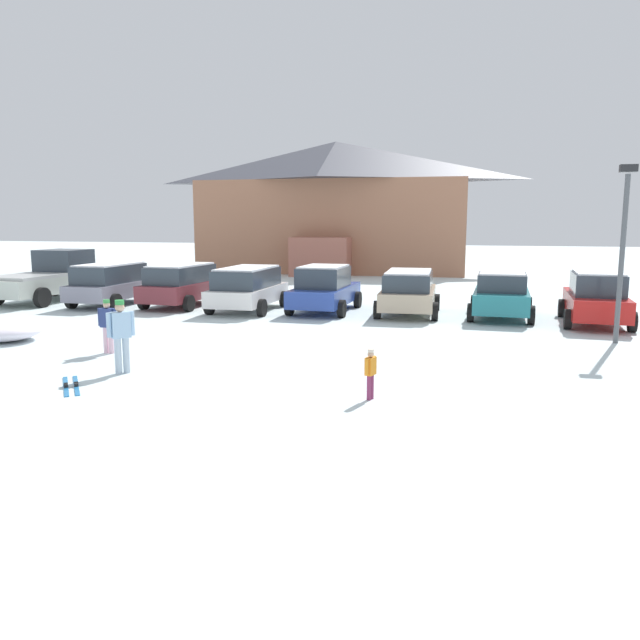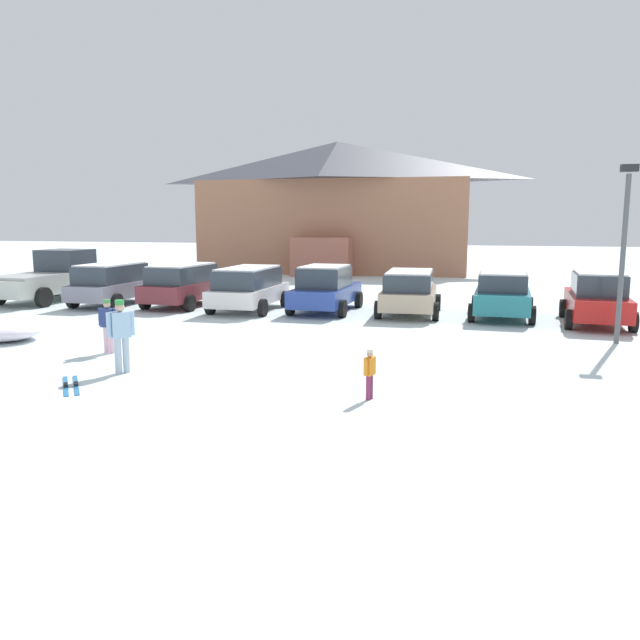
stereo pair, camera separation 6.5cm
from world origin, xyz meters
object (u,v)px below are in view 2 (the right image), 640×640
parked_blue_hatchback (325,289)px  pickup_truck (53,277)px  ski_lodge (337,206)px  parked_maroon_van (183,284)px  lamp_post (624,243)px  parked_white_suv (249,287)px  pair_of_skis (71,385)px  skier_child_in_orange_jacket (370,371)px  parked_beige_suv (409,291)px  parked_red_sedan (597,298)px  skier_teen_in_navy_coat (108,323)px  parked_grey_wagon (112,283)px  parked_teal_hatchback (502,295)px  skier_adult_in_blue_parka (121,332)px

parked_blue_hatchback → pickup_truck: 12.17m
ski_lodge → parked_maroon_van: ski_lodge is taller
lamp_post → parked_white_suv: bearing=164.4°
pickup_truck → pair_of_skis: 15.50m
parked_maroon_van → skier_child_in_orange_jacket: 14.68m
pickup_truck → skier_child_in_orange_jacket: pickup_truck is taller
parked_beige_suv → parked_red_sedan: (6.25, -0.63, 0.00)m
parked_blue_hatchback → pair_of_skis: parked_blue_hatchback is taller
pickup_truck → skier_teen_in_navy_coat: (8.53, -8.99, -0.20)m
parked_grey_wagon → parked_red_sedan: parked_red_sedan is taller
parked_blue_hatchback → parked_red_sedan: parked_red_sedan is taller
parked_white_suv → parked_grey_wagon: bearing=179.1°
ski_lodge → parked_blue_hatchback: bearing=-78.3°
skier_child_in_orange_jacket → lamp_post: lamp_post is taller
parked_teal_hatchback → skier_teen_in_navy_coat: (-10.06, -8.67, -0.04)m
parked_blue_hatchback → parked_red_sedan: 9.42m
parked_grey_wagon → parked_white_suv: (5.95, -0.10, -0.01)m
skier_child_in_orange_jacket → ski_lodge: bearing=104.1°
parked_white_suv → parked_blue_hatchback: bearing=9.5°
parked_maroon_van → pickup_truck: bearing=176.9°
parked_white_suv → parked_teal_hatchback: size_ratio=1.05×
ski_lodge → parked_white_suv: size_ratio=4.27×
pickup_truck → parked_red_sedan: bearing=-2.5°
parked_maroon_van → skier_teen_in_navy_coat: size_ratio=2.95×
parked_grey_wagon → parked_white_suv: 5.95m
parked_white_suv → pickup_truck: size_ratio=0.75×
ski_lodge → parked_teal_hatchback: size_ratio=4.49×
parked_maroon_van → parked_white_suv: size_ratio=0.97×
lamp_post → parked_beige_suv: bearing=147.8°
ski_lodge → parked_beige_suv: bearing=-69.6°
pickup_truck → pair_of_skis: bearing=-51.5°
ski_lodge → parked_blue_hatchback: (3.97, -19.19, -3.51)m
skier_teen_in_navy_coat → skier_adult_in_blue_parka: size_ratio=0.84×
parked_beige_suv → skier_teen_in_navy_coat: bearing=-128.0°
parked_beige_suv → parked_maroon_van: bearing=-179.8°
ski_lodge → parked_white_suv: bearing=-86.9°
parked_grey_wagon → skier_teen_in_navy_coat: parked_grey_wagon is taller
skier_child_in_orange_jacket → lamp_post: bearing=51.5°
skier_child_in_orange_jacket → skier_adult_in_blue_parka: size_ratio=0.59×
skier_teen_in_navy_coat → pair_of_skis: 3.39m
skier_child_in_orange_jacket → parked_teal_hatchback: bearing=76.1°
parked_blue_hatchback → skier_child_in_orange_jacket: bearing=-71.9°
parked_red_sedan → lamp_post: lamp_post is taller
parked_blue_hatchback → skier_teen_in_navy_coat: size_ratio=3.11×
parked_grey_wagon → parked_red_sedan: 18.25m
skier_adult_in_blue_parka → pair_of_skis: size_ratio=1.11×
parked_maroon_van → parked_red_sedan: parked_red_sedan is taller
parked_white_suv → parked_blue_hatchback: size_ratio=0.98×
ski_lodge → pair_of_skis: ski_lodge is taller
parked_maroon_van → pair_of_skis: parked_maroon_van is taller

